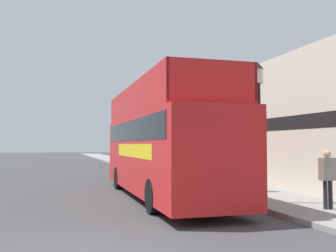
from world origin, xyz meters
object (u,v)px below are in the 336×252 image
Objects in this scene: pedestrian_third at (250,162)px; lamp_post_second at (178,120)px; tour_bus at (161,146)px; lamp_post_nearest at (259,105)px; pedestrian_second at (328,173)px; parked_car_ahead_of_bus at (136,166)px.

lamp_post_second reaches higher than pedestrian_third.
tour_bus is 2.44× the size of lamp_post_nearest.
tour_bus reaches higher than pedestrian_second.
tour_bus is 2.33× the size of parked_car_ahead_of_bus.
parked_car_ahead_of_bus is (0.82, 8.18, -1.18)m from tour_bus.
parked_car_ahead_of_bus is 13.12m from pedestrian_second.
parked_car_ahead_of_bus is 11.51m from lamp_post_nearest.
tour_bus is at bearing 128.62° from lamp_post_nearest.
parked_car_ahead_of_bus is 1.05× the size of lamp_post_nearest.
lamp_post_nearest reaches higher than pedestrian_second.
tour_bus reaches higher than parked_car_ahead_of_bus.
pedestrian_second is 0.37× the size of lamp_post_nearest.
lamp_post_nearest is at bearing -50.49° from tour_bus.
lamp_post_second is at bearing -60.62° from parked_car_ahead_of_bus.
tour_bus is at bearing -114.22° from lamp_post_second.
pedestrian_third is (3.45, -0.32, -0.62)m from tour_bus.
pedestrian_third is (-0.07, 4.33, 0.11)m from pedestrian_second.
parked_car_ahead_of_bus is 1.04× the size of lamp_post_second.
pedestrian_third is 6.19m from lamp_post_second.
lamp_post_second reaches higher than tour_bus.
pedestrian_second is (2.71, -12.83, 0.44)m from parked_car_ahead_of_bus.
tour_bus is 5.84× the size of pedestrian_third.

